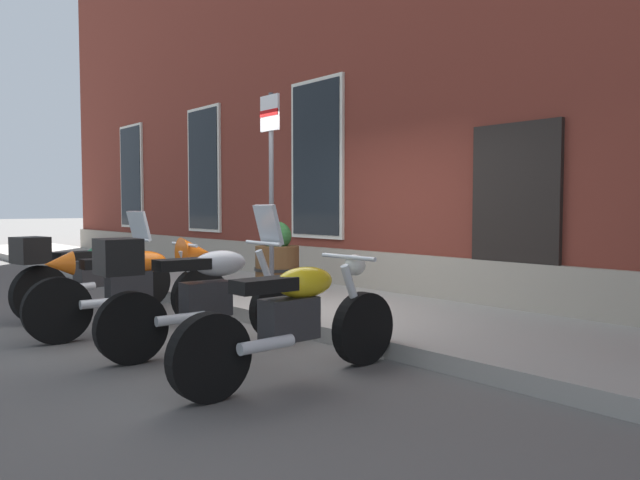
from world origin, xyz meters
TOP-DOWN VIEW (x-y plane):
  - ground_plane at (0.00, 0.00)m, footprint 140.00×140.00m
  - sidewalk at (0.00, 1.19)m, footprint 30.38×2.38m
  - motorcycle_green_touring at (-1.94, -1.18)m, footprint 0.76×2.11m
  - motorcycle_orange_sport at (-0.57, -1.13)m, footprint 0.62×2.17m
  - motorcycle_silver_touring at (0.61, -1.12)m, footprint 0.62×2.12m
  - motorcycle_yellow_naked at (1.87, -1.00)m, footprint 0.62×2.10m
  - parking_sign at (-0.60, 0.60)m, footprint 0.36×0.07m
  - barrel_planter at (-1.16, 1.13)m, footprint 0.64×0.64m

SIDE VIEW (x-z plane):
  - ground_plane at x=0.00m, z-range 0.00..0.00m
  - sidewalk at x=0.00m, z-range 0.00..0.16m
  - motorcycle_yellow_naked at x=1.87m, z-range 0.00..0.95m
  - motorcycle_green_touring at x=-1.94m, z-range -0.11..1.18m
  - motorcycle_orange_sport at x=-0.57m, z-range 0.05..1.05m
  - motorcycle_silver_touring at x=0.61m, z-range -0.11..1.25m
  - barrel_planter at x=-1.16m, z-range 0.08..1.06m
  - parking_sign at x=-0.60m, z-range 0.53..3.12m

